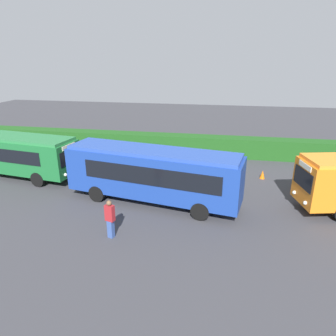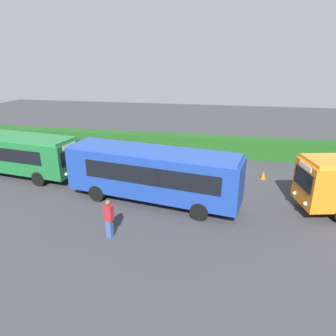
# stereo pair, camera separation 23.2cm
# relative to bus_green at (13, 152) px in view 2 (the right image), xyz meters

# --- Properties ---
(ground_plane) EXTENTS (80.06, 80.06, 0.00)m
(ground_plane) POSITION_rel_bus_green_xyz_m (12.31, -1.64, -1.76)
(ground_plane) COLOR #38383D
(bus_green) EXTENTS (10.11, 3.77, 3.03)m
(bus_green) POSITION_rel_bus_green_xyz_m (0.00, 0.00, 0.00)
(bus_green) COLOR #19602D
(bus_green) RESTS_ON ground_plane
(bus_blue) EXTENTS (10.55, 4.12, 3.28)m
(bus_blue) POSITION_rel_bus_green_xyz_m (10.93, -2.42, 0.13)
(bus_blue) COLOR navy
(bus_blue) RESTS_ON ground_plane
(person_left) EXTENTS (0.46, 0.56, 1.87)m
(person_left) POSITION_rel_bus_green_xyz_m (-1.00, 3.47, -0.77)
(person_left) COLOR maroon
(person_left) RESTS_ON ground_plane
(person_center) EXTENTS (0.49, 0.52, 1.66)m
(person_center) POSITION_rel_bus_green_xyz_m (3.96, 2.06, -0.89)
(person_center) COLOR silver
(person_center) RESTS_ON ground_plane
(person_right) EXTENTS (0.49, 0.37, 1.94)m
(person_right) POSITION_rel_bus_green_xyz_m (9.82, -6.49, -0.72)
(person_right) COLOR #334C8C
(person_right) RESTS_ON ground_plane
(hedge_row) EXTENTS (52.03, 1.54, 1.68)m
(hedge_row) POSITION_rel_bus_green_xyz_m (12.31, 7.62, -0.92)
(hedge_row) COLOR #1C4F1A
(hedge_row) RESTS_ON ground_plane
(traffic_cone) EXTENTS (0.36, 0.36, 0.60)m
(traffic_cone) POSITION_rel_bus_green_xyz_m (17.76, 2.67, -1.46)
(traffic_cone) COLOR orange
(traffic_cone) RESTS_ON ground_plane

